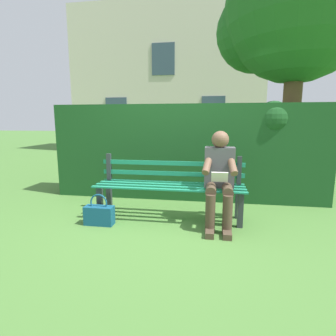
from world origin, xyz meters
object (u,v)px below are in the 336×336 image
park_bench (170,186)px  person_seated (219,176)px  tree (291,13)px  handbag (99,215)px

park_bench → person_seated: person_seated is taller
park_bench → person_seated: (-0.66, 0.16, 0.20)m
tree → handbag: bearing=41.8°
park_bench → handbag: 1.00m
handbag → park_bench: bearing=-153.6°
person_seated → handbag: (1.51, 0.26, -0.51)m
handbag → person_seated: bearing=-170.2°
park_bench → tree: tree is taller
park_bench → person_seated: size_ratio=1.68×
person_seated → tree: bearing=-119.5°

